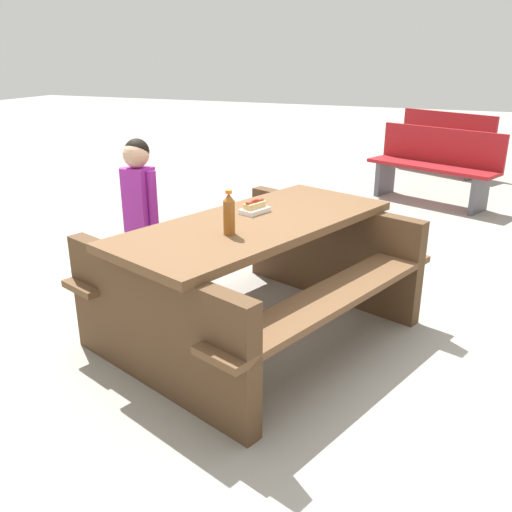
% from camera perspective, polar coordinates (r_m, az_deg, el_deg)
% --- Properties ---
extents(ground_plane, '(30.00, 30.00, 0.00)m').
position_cam_1_polar(ground_plane, '(3.54, 0.00, -7.98)').
color(ground_plane, gray).
rests_on(ground_plane, ground).
extents(picnic_table, '(2.17, 1.93, 0.75)m').
position_cam_1_polar(picnic_table, '(3.35, 0.00, -1.29)').
color(picnic_table, brown).
rests_on(picnic_table, ground).
extents(soda_bottle, '(0.06, 0.06, 0.25)m').
position_cam_1_polar(soda_bottle, '(2.97, -2.81, 4.35)').
color(soda_bottle, brown).
rests_on(soda_bottle, picnic_table).
extents(hotdog_tray, '(0.21, 0.16, 0.08)m').
position_cam_1_polar(hotdog_tray, '(3.39, -0.13, 5.01)').
color(hotdog_tray, white).
rests_on(hotdog_tray, picnic_table).
extents(child_in_coat, '(0.18, 0.28, 1.15)m').
position_cam_1_polar(child_in_coat, '(3.83, -11.97, 5.66)').
color(child_in_coat, '#3F334C').
rests_on(child_in_coat, ground).
extents(park_bench_near, '(0.95, 1.54, 0.85)m').
position_cam_1_polar(park_bench_near, '(6.79, 18.00, 9.05)').
color(park_bench_near, maroon).
rests_on(park_bench_near, ground).
extents(park_bench_mid, '(1.06, 1.51, 0.85)m').
position_cam_1_polar(park_bench_mid, '(8.60, 18.67, 11.24)').
color(park_bench_mid, maroon).
rests_on(park_bench_mid, ground).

